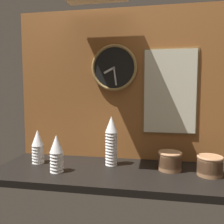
# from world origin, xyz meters

# --- Properties ---
(ground_plane) EXTENTS (1.60, 0.56, 0.04)m
(ground_plane) POSITION_xyz_m (0.00, 0.00, -0.02)
(ground_plane) COLOR black
(wall_tiled_back) EXTENTS (1.60, 0.03, 1.05)m
(wall_tiled_back) POSITION_xyz_m (0.00, 0.27, 0.53)
(wall_tiled_back) COLOR #A3602D
(wall_tiled_back) RESTS_ON ground_plane
(cup_stack_left) EXTENTS (0.08, 0.08, 0.22)m
(cup_stack_left) POSITION_xyz_m (-0.39, -0.10, 0.11)
(cup_stack_left) COLOR white
(cup_stack_left) RESTS_ON ground_plane
(cup_stack_far_left) EXTENTS (0.08, 0.08, 0.22)m
(cup_stack_far_left) POSITION_xyz_m (-0.59, 0.05, 0.11)
(cup_stack_far_left) COLOR white
(cup_stack_far_left) RESTS_ON ground_plane
(cup_stack_center) EXTENTS (0.08, 0.08, 0.32)m
(cup_stack_center) POSITION_xyz_m (-0.09, 0.09, 0.16)
(cup_stack_center) COLOR white
(cup_stack_center) RESTS_ON ground_plane
(bowl_stack_far_right) EXTENTS (0.15, 0.15, 0.11)m
(bowl_stack_far_right) POSITION_xyz_m (0.50, -0.00, 0.06)
(bowl_stack_far_right) COLOR #996B47
(bowl_stack_far_right) RESTS_ON ground_plane
(bowl_stack_right) EXTENTS (0.15, 0.15, 0.11)m
(bowl_stack_right) POSITION_xyz_m (0.28, 0.05, 0.06)
(bowl_stack_right) COLOR #996B47
(bowl_stack_right) RESTS_ON ground_plane
(wall_clock) EXTENTS (0.32, 0.03, 0.32)m
(wall_clock) POSITION_xyz_m (-0.10, 0.23, 0.64)
(wall_clock) COLOR black
(menu_board) EXTENTS (0.37, 0.01, 0.58)m
(menu_board) POSITION_xyz_m (0.28, 0.24, 0.48)
(menu_board) COLOR olive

